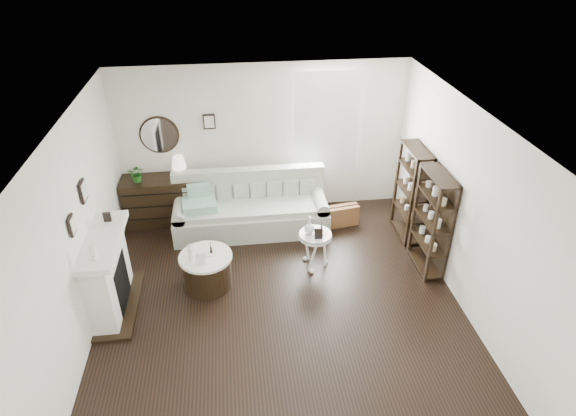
{
  "coord_description": "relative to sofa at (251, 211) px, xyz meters",
  "views": [
    {
      "loc": [
        -0.54,
        -5.04,
        4.69
      ],
      "look_at": [
        0.19,
        0.8,
        1.12
      ],
      "focal_mm": 30.0,
      "sensor_mm": 36.0,
      "label": 1
    }
  ],
  "objects": [
    {
      "name": "room",
      "position": [
        1.03,
        0.62,
        1.26
      ],
      "size": [
        5.5,
        5.5,
        5.5
      ],
      "color": "black",
      "rests_on": "ground"
    },
    {
      "name": "fireplace",
      "position": [
        -2.02,
        -1.78,
        0.2
      ],
      "size": [
        0.5,
        1.4,
        1.84
      ],
      "color": "white",
      "rests_on": "ground"
    },
    {
      "name": "shelf_unit_far",
      "position": [
        2.63,
        -0.53,
        0.47
      ],
      "size": [
        0.3,
        0.8,
        1.6
      ],
      "color": "black",
      "rests_on": "ground"
    },
    {
      "name": "shelf_unit_near",
      "position": [
        2.63,
        -1.43,
        0.47
      ],
      "size": [
        0.3,
        0.8,
        1.6
      ],
      "color": "black",
      "rests_on": "ground"
    },
    {
      "name": "sofa",
      "position": [
        0.0,
        0.0,
        0.0
      ],
      "size": [
        2.61,
        0.9,
        1.01
      ],
      "color": "#9DA694",
      "rests_on": "ground"
    },
    {
      "name": "quilt",
      "position": [
        -0.85,
        -0.13,
        0.26
      ],
      "size": [
        0.6,
        0.51,
        0.14
      ],
      "primitive_type": "cube",
      "rotation": [
        0.0,
        0.0,
        0.12
      ],
      "color": "#27906E",
      "rests_on": "sofa"
    },
    {
      "name": "suitcase",
      "position": [
        1.6,
        -0.13,
        -0.15
      ],
      "size": [
        0.59,
        0.27,
        0.38
      ],
      "primitive_type": "cube",
      "rotation": [
        0.0,
        0.0,
        0.16
      ],
      "color": "brown",
      "rests_on": "ground"
    },
    {
      "name": "dresser",
      "position": [
        -1.54,
        0.39,
        0.09
      ],
      "size": [
        1.29,
        0.55,
        0.86
      ],
      "color": "black",
      "rests_on": "ground"
    },
    {
      "name": "table_lamp",
      "position": [
        -1.16,
        0.39,
        0.72
      ],
      "size": [
        0.29,
        0.29,
        0.4
      ],
      "primitive_type": null,
      "rotation": [
        0.0,
        0.0,
        0.17
      ],
      "color": "beige",
      "rests_on": "dresser"
    },
    {
      "name": "potted_plant",
      "position": [
        -1.86,
        0.34,
        0.68
      ],
      "size": [
        0.28,
        0.24,
        0.31
      ],
      "primitive_type": "imported",
      "rotation": [
        0.0,
        0.0,
        -0.02
      ],
      "color": "#1C5719",
      "rests_on": "dresser"
    },
    {
      "name": "drum_table",
      "position": [
        -0.73,
        -1.48,
        -0.07
      ],
      "size": [
        0.77,
        0.77,
        0.53
      ],
      "rotation": [
        0.0,
        0.0,
        -0.08
      ],
      "color": "black",
      "rests_on": "ground"
    },
    {
      "name": "pedestal_table",
      "position": [
        0.91,
        -1.22,
        0.22
      ],
      "size": [
        0.5,
        0.5,
        0.61
      ],
      "rotation": [
        0.0,
        0.0,
        -0.36
      ],
      "color": "white",
      "rests_on": "ground"
    },
    {
      "name": "eiffel_drum",
      "position": [
        -0.65,
        -1.42,
        0.28
      ],
      "size": [
        0.11,
        0.11,
        0.17
      ],
      "primitive_type": null,
      "rotation": [
        0.0,
        0.0,
        0.05
      ],
      "color": "black",
      "rests_on": "drum_table"
    },
    {
      "name": "bottle_drum",
      "position": [
        -0.92,
        -1.56,
        0.34
      ],
      "size": [
        0.07,
        0.07,
        0.28
      ],
      "primitive_type": "cylinder",
      "color": "silver",
      "rests_on": "drum_table"
    },
    {
      "name": "card_frame_drum",
      "position": [
        -0.78,
        -1.67,
        0.29
      ],
      "size": [
        0.14,
        0.06,
        0.18
      ],
      "primitive_type": "cube",
      "rotation": [
        -0.21,
        0.0,
        -0.06
      ],
      "color": "silver",
      "rests_on": "drum_table"
    },
    {
      "name": "eiffel_ped",
      "position": [
        1.01,
        -1.19,
        0.36
      ],
      "size": [
        0.13,
        0.13,
        0.18
      ],
      "primitive_type": null,
      "rotation": [
        0.0,
        0.0,
        0.28
      ],
      "color": "black",
      "rests_on": "pedestal_table"
    },
    {
      "name": "flask_ped",
      "position": [
        0.83,
        -1.2,
        0.41
      ],
      "size": [
        0.16,
        0.16,
        0.29
      ],
      "primitive_type": null,
      "color": "silver",
      "rests_on": "pedestal_table"
    },
    {
      "name": "card_frame_ped",
      "position": [
        0.93,
        -1.35,
        0.35
      ],
      "size": [
        0.13,
        0.06,
        0.17
      ],
      "primitive_type": "cube",
      "rotation": [
        -0.21,
        0.0,
        -0.08
      ],
      "color": "black",
      "rests_on": "pedestal_table"
    }
  ]
}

